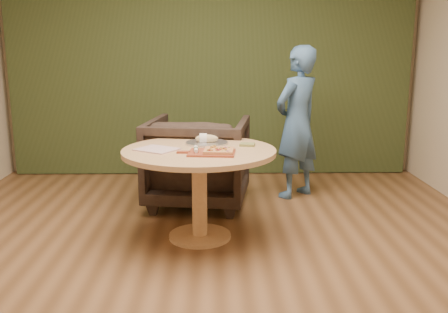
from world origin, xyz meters
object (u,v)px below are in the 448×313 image
flatbread_pizza (219,150)px  serving_tray (207,143)px  pizza_paddle (210,153)px  armchair (198,157)px  bread_roll (206,139)px  cutlery_roll (196,149)px  person_standing (297,123)px  pedestal_table (199,166)px

flatbread_pizza → serving_tray: 0.42m
pizza_paddle → armchair: 1.12m
flatbread_pizza → bread_roll: size_ratio=1.24×
flatbread_pizza → cutlery_roll: 0.18m
armchair → person_standing: bearing=-157.1°
serving_tray → person_standing: (0.91, 0.95, 0.03)m
pedestal_table → serving_tray: size_ratio=3.46×
pedestal_table → bread_roll: bread_roll is taller
bread_roll → pedestal_table: bearing=-102.7°
pizza_paddle → cutlery_roll: bearing=172.0°
cutlery_roll → armchair: armchair is taller
pedestal_table → pizza_paddle: 0.25m
pedestal_table → serving_tray: (0.06, 0.22, 0.15)m
pedestal_table → cutlery_roll: cutlery_roll is taller
pizza_paddle → person_standing: (0.88, 1.34, 0.03)m
serving_tray → armchair: size_ratio=0.37×
flatbread_pizza → bread_roll: 0.42m
armchair → serving_tray: bearing=106.7°
pizza_paddle → cutlery_roll: 0.12m
cutlery_roll → serving_tray: bearing=75.0°
pizza_paddle → flatbread_pizza: bearing=-5.6°
armchair → person_standing: 1.09m
flatbread_pizza → person_standing: bearing=58.9°
serving_tray → person_standing: person_standing is taller
pedestal_table → flatbread_pizza: bearing=-49.9°
person_standing → pedestal_table: bearing=9.4°
pizza_paddle → flatbread_pizza: (0.06, -0.01, 0.02)m
serving_tray → bread_roll: bread_roll is taller
pedestal_table → armchair: size_ratio=1.27×
cutlery_roll → serving_tray: 0.38m
flatbread_pizza → armchair: bearing=100.2°
bread_roll → pizza_paddle: bearing=-83.8°
serving_tray → bread_roll: (-0.01, 0.00, 0.04)m
pizza_paddle → serving_tray: size_ratio=1.29×
serving_tray → cutlery_roll: bearing=-101.9°
pizza_paddle → person_standing: person_standing is taller
pizza_paddle → serving_tray: bearing=100.5°
flatbread_pizza → armchair: 1.15m
armchair → flatbread_pizza: bearing=108.7°
pedestal_table → cutlery_roll: 0.23m
flatbread_pizza → serving_tray: bearing=103.5°
pedestal_table → bread_roll: bearing=77.3°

